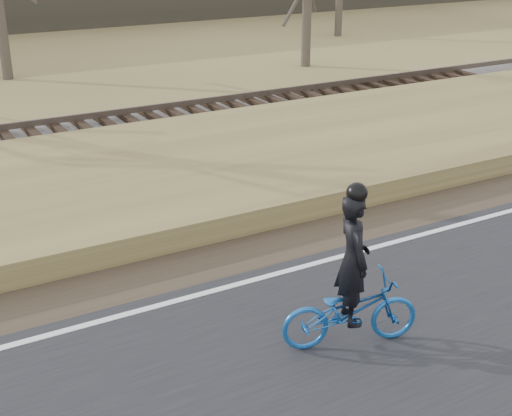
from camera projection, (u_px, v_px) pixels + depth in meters
cyclist at (351, 295)px, 8.98m from camera, size 1.90×1.13×2.21m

